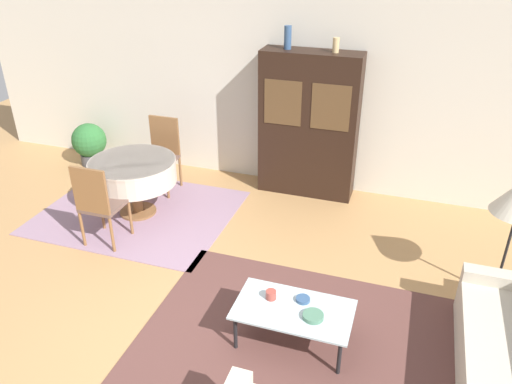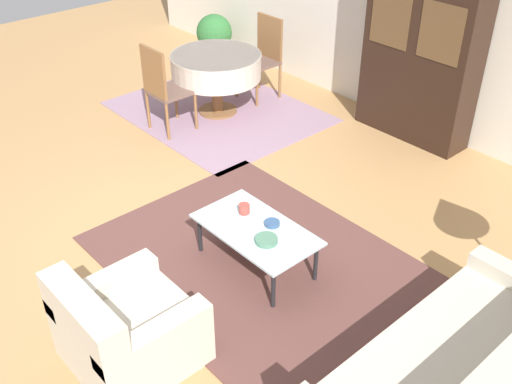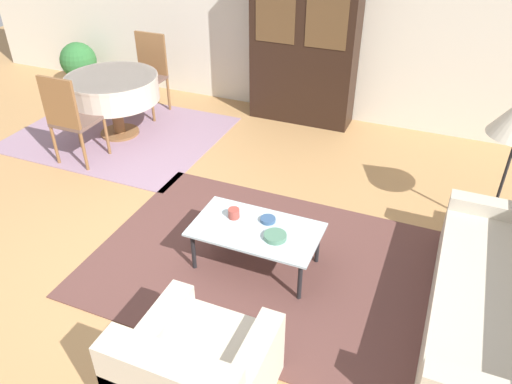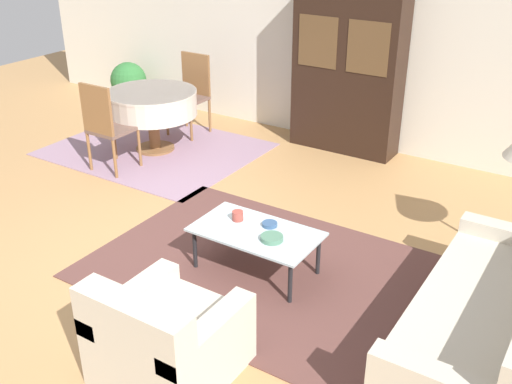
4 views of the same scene
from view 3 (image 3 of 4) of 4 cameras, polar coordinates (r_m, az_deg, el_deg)
The scene contains 15 objects.
ground_plane at distance 4.41m, azimuth -12.86°, elevation -8.45°, with size 14.00×14.00×0.00m, color tan.
wall_back at distance 6.73m, azimuth 3.86°, elevation 20.19°, with size 10.00×0.06×2.70m.
area_rug at distance 4.33m, azimuth 1.34°, elevation -8.24°, with size 2.96×2.08×0.01m.
dining_rug at distance 6.63m, azimuth -15.24°, elevation 6.48°, with size 2.48×2.00×0.01m.
couch at distance 4.00m, azimuth 26.81°, elevation -11.70°, with size 0.89×2.05×0.78m.
armchair at distance 3.24m, azimuth -6.88°, elevation -20.10°, with size 0.81×0.82×0.76m.
coffee_table at distance 4.10m, azimuth 0.00°, elevation -4.59°, with size 1.05×0.59×0.38m.
display_cabinet at distance 6.50m, azimuth 5.54°, elevation 16.42°, with size 1.32×0.42×2.00m.
dining_table at distance 6.39m, azimuth -16.05°, elevation 11.27°, with size 1.11×1.11×0.76m.
dining_chair_near at distance 5.85m, azimuth -20.52°, elevation 8.20°, with size 0.44×0.44×1.04m.
dining_chair_far at distance 6.98m, azimuth -12.18°, elevation 13.50°, with size 0.44×0.44×1.04m.
cup at distance 4.18m, azimuth -2.55°, elevation -2.45°, with size 0.10×0.10×0.08m.
bowl at distance 3.97m, azimuth 2.20°, elevation -5.09°, with size 0.18×0.18×0.04m.
bowl_small at distance 4.15m, azimuth 1.37°, elevation -3.17°, with size 0.13×0.13×0.03m.
potted_plant at distance 8.22m, azimuth -19.59°, elevation 13.73°, with size 0.54×0.54×0.68m.
Camera 3 is at (2.12, -2.57, 2.88)m, focal length 35.00 mm.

